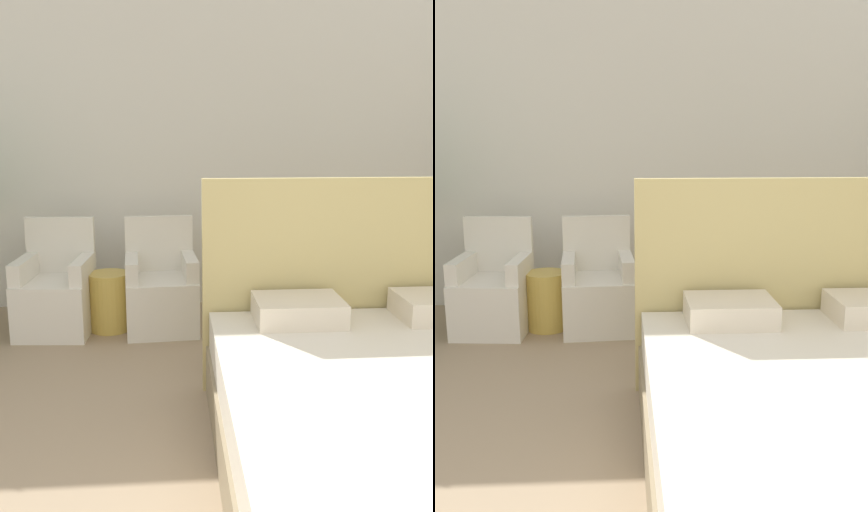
% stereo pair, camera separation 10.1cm
% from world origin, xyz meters
% --- Properties ---
extents(wall_back, '(10.00, 0.06, 2.90)m').
position_xyz_m(wall_back, '(0.00, 4.12, 1.45)').
color(wall_back, silver).
rests_on(wall_back, ground_plane).
extents(bed, '(1.93, 2.05, 1.33)m').
position_xyz_m(bed, '(0.97, 1.29, 0.30)').
color(bed, '#8C7A5B').
rests_on(bed, ground_plane).
extents(armchair_near_window_left, '(0.61, 0.61, 0.91)m').
position_xyz_m(armchair_near_window_left, '(-1.11, 3.38, 0.29)').
color(armchair_near_window_left, silver).
rests_on(armchair_near_window_left, ground_plane).
extents(armchair_near_window_right, '(0.60, 0.61, 0.91)m').
position_xyz_m(armchair_near_window_right, '(-0.27, 3.38, 0.29)').
color(armchair_near_window_right, silver).
rests_on(armchair_near_window_right, ground_plane).
extents(side_table, '(0.34, 0.34, 0.48)m').
position_xyz_m(side_table, '(-0.69, 3.40, 0.24)').
color(side_table, gold).
rests_on(side_table, ground_plane).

